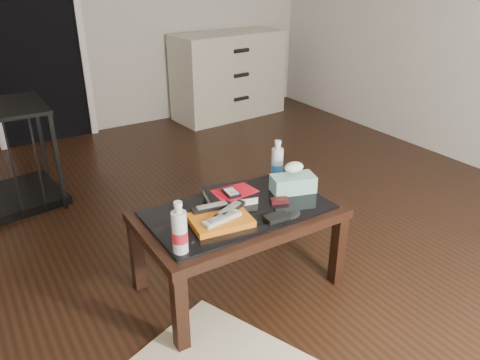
% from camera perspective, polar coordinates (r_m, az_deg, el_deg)
% --- Properties ---
extents(ground, '(5.00, 5.00, 0.00)m').
position_cam_1_polar(ground, '(2.90, -3.87, -8.11)').
color(ground, black).
rests_on(ground, ground).
extents(doorway, '(0.90, 0.08, 2.07)m').
position_cam_1_polar(doorway, '(4.70, -24.09, 16.31)').
color(doorway, black).
rests_on(doorway, ground).
extents(coffee_table, '(1.00, 0.60, 0.46)m').
position_cam_1_polar(coffee_table, '(2.38, -0.23, -4.88)').
color(coffee_table, black).
rests_on(coffee_table, ground).
extents(dresser, '(1.24, 0.59, 0.90)m').
position_cam_1_polar(dresser, '(5.21, -1.41, 12.65)').
color(dresser, beige).
rests_on(dresser, ground).
extents(magazines, '(0.31, 0.25, 0.03)m').
position_cam_1_polar(magazines, '(2.22, -2.42, -4.90)').
color(magazines, orange).
rests_on(magazines, coffee_table).
extents(remote_silver, '(0.21, 0.08, 0.02)m').
position_cam_1_polar(remote_silver, '(2.18, -2.20, -4.68)').
color(remote_silver, '#BABABF').
rests_on(remote_silver, magazines).
extents(remote_black_front, '(0.20, 0.13, 0.02)m').
position_cam_1_polar(remote_black_front, '(2.25, -1.25, -3.61)').
color(remote_black_front, black).
rests_on(remote_black_front, magazines).
extents(remote_black_back, '(0.21, 0.08, 0.02)m').
position_cam_1_polar(remote_black_back, '(2.28, -3.44, -3.29)').
color(remote_black_back, black).
rests_on(remote_black_back, magazines).
extents(textbook, '(0.29, 0.25, 0.05)m').
position_cam_1_polar(textbook, '(2.43, -1.23, -1.84)').
color(textbook, black).
rests_on(textbook, coffee_table).
extents(dvd_mailers, '(0.20, 0.14, 0.01)m').
position_cam_1_polar(dvd_mailers, '(2.40, -0.99, -1.42)').
color(dvd_mailers, '#B90C19').
rests_on(dvd_mailers, textbook).
extents(ipod, '(0.08, 0.11, 0.02)m').
position_cam_1_polar(ipod, '(2.37, -1.07, -1.54)').
color(ipod, black).
rests_on(ipod, dvd_mailers).
extents(flip_phone, '(0.10, 0.08, 0.02)m').
position_cam_1_polar(flip_phone, '(2.41, 4.84, -2.52)').
color(flip_phone, black).
rests_on(flip_phone, coffee_table).
extents(wallet, '(0.12, 0.08, 0.02)m').
position_cam_1_polar(wallet, '(2.26, 4.53, -4.56)').
color(wallet, black).
rests_on(wallet, coffee_table).
extents(water_bottle_left, '(0.07, 0.07, 0.24)m').
position_cam_1_polar(water_bottle_left, '(1.98, -7.40, -5.73)').
color(water_bottle_left, silver).
rests_on(water_bottle_left, coffee_table).
extents(water_bottle_right, '(0.08, 0.08, 0.24)m').
position_cam_1_polar(water_bottle_right, '(2.60, 4.57, 2.34)').
color(water_bottle_right, silver).
rests_on(water_bottle_right, coffee_table).
extents(tissue_box, '(0.25, 0.18, 0.09)m').
position_cam_1_polar(tissue_box, '(2.52, 6.48, -0.43)').
color(tissue_box, teal).
rests_on(tissue_box, coffee_table).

